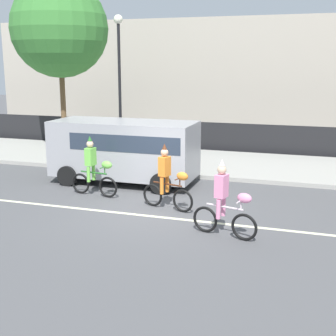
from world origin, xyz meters
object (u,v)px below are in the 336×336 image
at_px(parade_cyclist_lime, 94,170).
at_px(street_lamp_post, 119,67).
at_px(pedestrian_onlooker, 184,142).
at_px(parade_cyclist_orange, 168,181).
at_px(parade_cyclist_pink, 225,203).
at_px(parked_van_grey, 126,147).

relative_size(parade_cyclist_lime, street_lamp_post, 0.33).
bearing_deg(pedestrian_onlooker, parade_cyclist_lime, -107.42).
bearing_deg(street_lamp_post, parade_cyclist_orange, -54.79).
distance_m(parade_cyclist_pink, street_lamp_post, 9.74).
distance_m(parade_cyclist_lime, pedestrian_onlooker, 5.12).
height_order(parade_cyclist_orange, pedestrian_onlooker, parade_cyclist_orange).
bearing_deg(pedestrian_onlooker, parked_van_grey, -111.33).
distance_m(parade_cyclist_orange, street_lamp_post, 7.41).
xyz_separation_m(parade_cyclist_lime, parked_van_grey, (0.34, 1.82, 0.44)).
xyz_separation_m(parade_cyclist_pink, pedestrian_onlooker, (-3.13, 7.13, 0.17)).
bearing_deg(parked_van_grey, parade_cyclist_orange, -46.32).
bearing_deg(parade_cyclist_pink, pedestrian_onlooker, 113.68).
distance_m(parade_cyclist_pink, pedestrian_onlooker, 7.79).
height_order(parade_cyclist_lime, parked_van_grey, parked_van_grey).
relative_size(parade_cyclist_pink, pedestrian_onlooker, 1.19).
relative_size(parade_cyclist_lime, pedestrian_onlooker, 1.19).
height_order(parade_cyclist_pink, pedestrian_onlooker, parade_cyclist_pink).
xyz_separation_m(street_lamp_post, pedestrian_onlooker, (2.73, 0.02, -2.97)).
relative_size(parked_van_grey, pedestrian_onlooker, 3.09).
height_order(parade_cyclist_lime, parade_cyclist_orange, same).
xyz_separation_m(parade_cyclist_lime, parade_cyclist_orange, (2.67, -0.62, 0.00)).
relative_size(parade_cyclist_lime, parade_cyclist_pink, 1.00).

